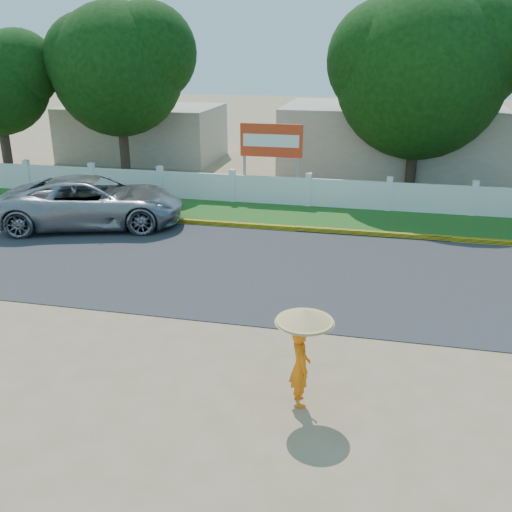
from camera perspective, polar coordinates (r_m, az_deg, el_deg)
The scene contains 11 objects.
ground at distance 11.90m, azimuth -2.12°, elevation -9.19°, with size 120.00×120.00×0.00m, color #9E8460.
road at distance 15.86m, azimuth 1.96°, elevation -1.29°, with size 60.00×7.00×0.02m, color #38383A.
grass_verge at distance 20.77m, azimuth 4.67°, elevation 3.97°, with size 60.00×3.50×0.03m, color #2D601E.
curb at distance 19.14m, azimuth 3.95°, elevation 2.76°, with size 40.00×0.18×0.16m, color yellow.
fence at distance 22.01m, azimuth 5.25°, elevation 6.35°, with size 40.00×0.10×1.10m, color silver.
building_near at distance 28.32m, azimuth 13.34°, elevation 11.22°, with size 10.00×6.00×3.20m, color #B7AD99.
building_far at distance 31.95m, azimuth -11.19°, elevation 12.01°, with size 8.00×5.00×2.80m, color #B7AD99.
vehicle at distance 20.23m, azimuth -15.99°, elevation 5.24°, with size 2.81×6.09×1.69m, color gray.
monk_with_parasol at distance 9.68m, azimuth 4.65°, elevation -8.66°, with size 1.00×1.00×1.82m.
billboard at distance 23.01m, azimuth 1.53°, elevation 11.09°, with size 2.50×0.13×2.95m.
tree_row at distance 24.36m, azimuth 15.04°, elevation 17.39°, with size 34.96×7.30×8.21m.
Camera 1 is at (2.67, -9.99, 5.88)m, focal length 40.00 mm.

